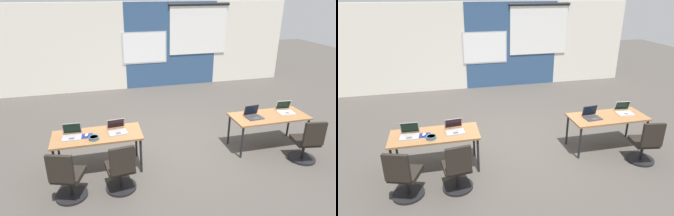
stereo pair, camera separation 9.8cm
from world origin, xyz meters
The scene contains 14 objects.
ground_plane centered at (0.00, 0.00, 0.00)m, with size 24.00×24.00×0.00m.
back_wall_assembly centered at (0.04, 4.20, 1.41)m, with size 10.00×0.27×2.80m.
desk_near_left centered at (-1.75, -0.60, 0.66)m, with size 1.60×0.70×0.72m.
desk_near_right centered at (1.75, -0.60, 0.66)m, with size 1.60×0.70×0.72m.
laptop_near_right_inner centered at (1.38, -0.59, 0.77)m, with size 0.35×0.30×0.24m.
laptop_near_left_end centered at (-2.18, -0.58, 0.77)m, with size 0.34×0.30×0.23m.
mousepad_near_left_end centered at (-1.93, -0.61, 0.72)m, with size 0.22×0.19×0.00m.
mouse_near_left_end centered at (-1.93, -0.61, 0.74)m, with size 0.09×0.11×0.03m.
chair_near_left_end centered at (-2.26, -1.37, 0.38)m, with size 0.56×0.61×0.92m.
laptop_near_left_inner centered at (-1.39, -0.57, 0.77)m, with size 0.36×0.35×0.22m.
chair_near_left_inner centered at (-1.42, -1.36, 0.38)m, with size 0.52×0.56×0.92m.
laptop_near_right_end centered at (2.18, -0.51, 0.77)m, with size 0.36×0.34×0.23m.
chair_near_right_end centered at (2.16, -1.33, 0.38)m, with size 0.52×0.57×0.92m.
snack_bowl centered at (-1.81, -0.78, 0.76)m, with size 0.18×0.18×0.06m.
Camera 1 is at (-1.68, -5.51, 3.16)m, focal length 31.44 mm.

